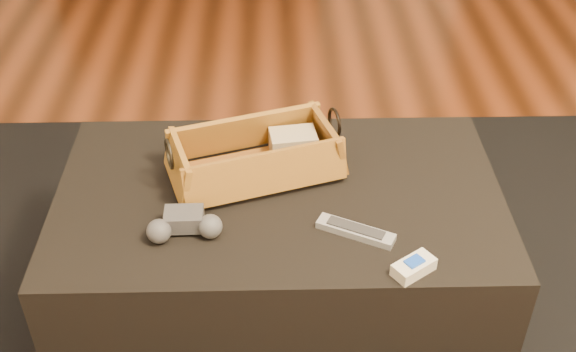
{
  "coord_description": "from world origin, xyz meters",
  "views": [
    {
      "loc": [
        -0.16,
        -1.11,
        1.44
      ],
      "look_at": [
        -0.13,
        0.13,
        0.49
      ],
      "focal_mm": 45.0,
      "sensor_mm": 36.0,
      "label": 1
    }
  ],
  "objects_px": {
    "wicker_basket": "(255,158)",
    "game_controller": "(184,225)",
    "cream_gadget": "(414,267)",
    "silver_remote": "(356,231)",
    "ottoman": "(280,260)",
    "tv_remote": "(249,171)"
  },
  "relations": [
    {
      "from": "wicker_basket",
      "to": "game_controller",
      "type": "height_order",
      "value": "wicker_basket"
    },
    {
      "from": "game_controller",
      "to": "cream_gadget",
      "type": "bearing_deg",
      "value": -14.91
    },
    {
      "from": "game_controller",
      "to": "silver_remote",
      "type": "height_order",
      "value": "game_controller"
    },
    {
      "from": "wicker_basket",
      "to": "cream_gadget",
      "type": "relative_size",
      "value": 4.49
    },
    {
      "from": "ottoman",
      "to": "wicker_basket",
      "type": "distance_m",
      "value": 0.27
    },
    {
      "from": "cream_gadget",
      "to": "tv_remote",
      "type": "bearing_deg",
      "value": 136.76
    },
    {
      "from": "wicker_basket",
      "to": "game_controller",
      "type": "xyz_separation_m",
      "value": [
        -0.14,
        -0.21,
        -0.02
      ]
    },
    {
      "from": "ottoman",
      "to": "game_controller",
      "type": "relative_size",
      "value": 6.2
    },
    {
      "from": "wicker_basket",
      "to": "silver_remote",
      "type": "distance_m",
      "value": 0.3
    },
    {
      "from": "tv_remote",
      "to": "silver_remote",
      "type": "distance_m",
      "value": 0.3
    },
    {
      "from": "cream_gadget",
      "to": "game_controller",
      "type": "bearing_deg",
      "value": 165.09
    },
    {
      "from": "ottoman",
      "to": "silver_remote",
      "type": "distance_m",
      "value": 0.31
    },
    {
      "from": "wicker_basket",
      "to": "silver_remote",
      "type": "relative_size",
      "value": 2.59
    },
    {
      "from": "silver_remote",
      "to": "cream_gadget",
      "type": "distance_m",
      "value": 0.15
    },
    {
      "from": "wicker_basket",
      "to": "silver_remote",
      "type": "height_order",
      "value": "wicker_basket"
    },
    {
      "from": "ottoman",
      "to": "tv_remote",
      "type": "relative_size",
      "value": 4.9
    },
    {
      "from": "tv_remote",
      "to": "cream_gadget",
      "type": "height_order",
      "value": "tv_remote"
    },
    {
      "from": "wicker_basket",
      "to": "game_controller",
      "type": "bearing_deg",
      "value": -124.95
    },
    {
      "from": "game_controller",
      "to": "ottoman",
      "type": "bearing_deg",
      "value": 34.78
    },
    {
      "from": "silver_remote",
      "to": "cream_gadget",
      "type": "xyz_separation_m",
      "value": [
        0.1,
        -0.11,
        0.01
      ]
    },
    {
      "from": "tv_remote",
      "to": "silver_remote",
      "type": "bearing_deg",
      "value": -64.41
    },
    {
      "from": "silver_remote",
      "to": "game_controller",
      "type": "bearing_deg",
      "value": 178.79
    }
  ]
}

